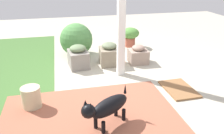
{
  "coord_description": "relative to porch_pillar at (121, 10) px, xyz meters",
  "views": [
    {
      "loc": [
        -3.74,
        0.83,
        1.88
      ],
      "look_at": [
        -0.05,
        -0.02,
        0.25
      ],
      "focal_mm": 37.2,
      "sensor_mm": 36.0,
      "label": 1
    }
  ],
  "objects": [
    {
      "name": "ground_plane",
      "position": [
        -0.16,
        0.24,
        -1.21
      ],
      "size": [
        12.0,
        12.0,
        0.0
      ],
      "primitive_type": "plane",
      "color": "#B4AD99"
    },
    {
      "name": "brick_path",
      "position": [
        -1.35,
        0.76,
        -1.2
      ],
      "size": [
        1.8,
        2.4,
        0.02
      ],
      "primitive_type": "cube",
      "color": "#A25A42",
      "rests_on": "ground"
    },
    {
      "name": "porch_pillar",
      "position": [
        0.0,
        0.0,
        0.0
      ],
      "size": [
        0.13,
        0.13,
        2.42
      ],
      "primitive_type": "cube",
      "color": "white",
      "rests_on": "ground"
    },
    {
      "name": "stone_planter_nearest",
      "position": [
        0.48,
        -0.51,
        -1.03
      ],
      "size": [
        0.38,
        0.4,
        0.39
      ],
      "color": "gray",
      "rests_on": "ground"
    },
    {
      "name": "stone_planter_near",
      "position": [
        0.53,
        0.1,
        -0.99
      ],
      "size": [
        0.46,
        0.41,
        0.47
      ],
      "color": "gray",
      "rests_on": "ground"
    },
    {
      "name": "stone_planter_mid",
      "position": [
        0.53,
        0.75,
        -0.99
      ],
      "size": [
        0.51,
        0.42,
        0.47
      ],
      "color": "gray",
      "rests_on": "ground"
    },
    {
      "name": "round_shrub",
      "position": [
        1.26,
        0.71,
        -0.84
      ],
      "size": [
        0.74,
        0.74,
        0.74
      ],
      "primitive_type": "sphere",
      "color": "#4D8546",
      "rests_on": "ground"
    },
    {
      "name": "terracotta_pot_broad",
      "position": [
        1.57,
        -0.67,
        -0.9
      ],
      "size": [
        0.45,
        0.45,
        0.49
      ],
      "color": "#A74E3B",
      "rests_on": "ground"
    },
    {
      "name": "dog",
      "position": [
        -1.52,
        0.58,
        -0.91
      ],
      "size": [
        0.52,
        0.69,
        0.51
      ],
      "color": "black",
      "rests_on": "ground"
    },
    {
      "name": "ceramic_urn",
      "position": [
        -0.84,
        1.55,
        -1.05
      ],
      "size": [
        0.27,
        0.27,
        0.33
      ],
      "primitive_type": "cylinder",
      "color": "beige",
      "rests_on": "ground"
    },
    {
      "name": "doormat",
      "position": [
        -0.83,
        -0.79,
        -1.19
      ],
      "size": [
        0.68,
        0.47,
        0.03
      ],
      "primitive_type": "cube",
      "rotation": [
        0.0,
        0.0,
        0.02
      ],
      "color": "#8B5F3A",
      "rests_on": "ground"
    }
  ]
}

